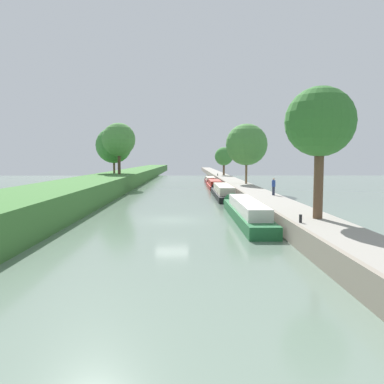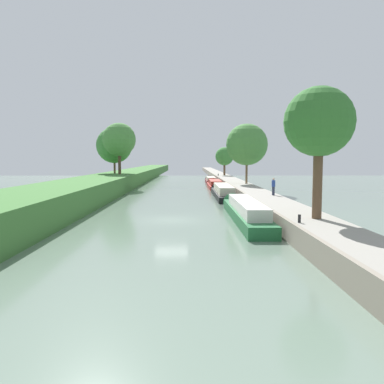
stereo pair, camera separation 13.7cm
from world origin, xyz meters
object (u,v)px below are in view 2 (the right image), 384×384
(mooring_bollard_near, at_px, (299,219))
(mooring_bollard_far, at_px, (218,175))
(narrowboat_green, at_px, (244,211))
(narrowboat_black, at_px, (222,192))
(narrowboat_maroon, at_px, (211,180))
(narrowboat_red, at_px, (214,184))
(person_walking, at_px, (273,186))

(mooring_bollard_near, xyz_separation_m, mooring_bollard_far, (0.00, 59.51, 0.00))
(narrowboat_green, distance_m, mooring_bollard_near, 9.06)
(narrowboat_black, height_order, narrowboat_maroon, narrowboat_black)
(narrowboat_green, distance_m, narrowboat_maroon, 45.56)
(narrowboat_black, distance_m, narrowboat_red, 15.42)
(mooring_bollard_near, bearing_deg, narrowboat_red, 92.55)
(narrowboat_maroon, relative_size, person_walking, 6.70)
(narrowboat_green, height_order, narrowboat_maroon, narrowboat_green)
(person_walking, height_order, mooring_bollard_near, person_walking)
(narrowboat_green, distance_m, narrowboat_red, 33.45)
(narrowboat_black, bearing_deg, mooring_bollard_near, -85.95)
(narrowboat_black, height_order, narrowboat_red, narrowboat_black)
(narrowboat_green, xyz_separation_m, narrowboat_maroon, (-0.10, 45.56, -0.16))
(narrowboat_black, relative_size, narrowboat_red, 1.22)
(mooring_bollard_far, bearing_deg, narrowboat_black, -93.34)
(narrowboat_green, xyz_separation_m, narrowboat_black, (-0.16, 18.03, -0.04))
(narrowboat_red, xyz_separation_m, narrowboat_maroon, (0.04, 12.11, -0.01))
(narrowboat_green, bearing_deg, narrowboat_red, 90.23)
(narrowboat_green, xyz_separation_m, mooring_bollard_far, (1.75, 50.65, 0.74))
(narrowboat_black, height_order, mooring_bollard_far, mooring_bollard_far)
(narrowboat_red, height_order, narrowboat_maroon, narrowboat_red)
(narrowboat_green, bearing_deg, mooring_bollard_far, 88.02)
(narrowboat_black, xyz_separation_m, person_walking, (3.96, -10.68, 1.43))
(narrowboat_maroon, xyz_separation_m, mooring_bollard_far, (1.84, 5.10, 0.90))
(narrowboat_maroon, distance_m, mooring_bollard_near, 54.45)
(narrowboat_red, bearing_deg, narrowboat_maroon, 89.81)
(narrowboat_red, xyz_separation_m, mooring_bollard_far, (1.88, 17.21, 0.89))
(mooring_bollard_near, relative_size, mooring_bollard_far, 1.00)
(narrowboat_green, xyz_separation_m, narrowboat_red, (-0.14, 33.45, -0.15))
(narrowboat_green, relative_size, person_walking, 10.04)
(narrowboat_red, xyz_separation_m, mooring_bollard_near, (1.88, -42.30, 0.89))
(mooring_bollard_far, bearing_deg, mooring_bollard_near, -90.00)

